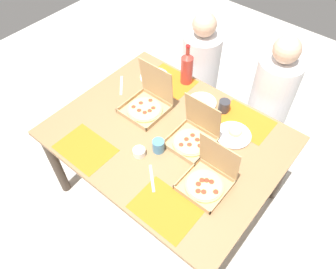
# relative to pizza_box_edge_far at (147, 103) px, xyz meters

# --- Properties ---
(ground_plane) EXTENTS (6.00, 6.00, 0.00)m
(ground_plane) POSITION_rel_pizza_box_edge_far_xyz_m (0.26, -0.09, -0.78)
(ground_plane) COLOR beige
(dining_table) EXTENTS (1.47, 1.15, 0.73)m
(dining_table) POSITION_rel_pizza_box_edge_far_xyz_m (0.26, -0.09, -0.14)
(dining_table) COLOR #3F3328
(dining_table) RESTS_ON ground_plane
(placemat_near_left) EXTENTS (0.36, 0.26, 0.00)m
(placemat_near_left) POSITION_rel_pizza_box_edge_far_xyz_m (-0.07, -0.52, -0.05)
(placemat_near_left) COLOR orange
(placemat_near_left) RESTS_ON dining_table
(placemat_near_right) EXTENTS (0.36, 0.26, 0.00)m
(placemat_near_right) POSITION_rel_pizza_box_edge_far_xyz_m (0.59, -0.52, -0.05)
(placemat_near_right) COLOR orange
(placemat_near_right) RESTS_ON dining_table
(placemat_far_left) EXTENTS (0.36, 0.26, 0.00)m
(placemat_far_left) POSITION_rel_pizza_box_edge_far_xyz_m (-0.07, 0.33, -0.05)
(placemat_far_left) COLOR orange
(placemat_far_left) RESTS_ON dining_table
(placemat_far_right) EXTENTS (0.36, 0.26, 0.00)m
(placemat_far_right) POSITION_rel_pizza_box_edge_far_xyz_m (0.59, 0.33, -0.05)
(placemat_far_right) COLOR orange
(placemat_far_right) RESTS_ON dining_table
(pizza_box_edge_far) EXTENTS (0.28, 0.29, 0.32)m
(pizza_box_edge_far) POSITION_rel_pizza_box_edge_far_xyz_m (0.00, 0.00, 0.00)
(pizza_box_edge_far) COLOR tan
(pizza_box_edge_far) RESTS_ON dining_table
(pizza_box_center) EXTENTS (0.26, 0.26, 0.29)m
(pizza_box_center) POSITION_rel_pizza_box_edge_far_xyz_m (0.68, -0.24, -0.00)
(pizza_box_center) COLOR tan
(pizza_box_center) RESTS_ON dining_table
(pizza_box_corner_left) EXTENTS (0.26, 0.27, 0.30)m
(pizza_box_corner_left) POSITION_rel_pizza_box_edge_far_xyz_m (0.42, -0.04, -0.00)
(pizza_box_corner_left) COLOR tan
(pizza_box_corner_left) RESTS_ON dining_table
(plate_far_right) EXTENTS (0.23, 0.23, 0.03)m
(plate_far_right) POSITION_rel_pizza_box_edge_far_xyz_m (0.60, 0.17, -0.04)
(plate_far_right) COLOR white
(plate_far_right) RESTS_ON dining_table
(plate_far_left) EXTENTS (0.22, 0.22, 0.03)m
(plate_far_left) POSITION_rel_pizza_box_edge_far_xyz_m (-0.18, 0.28, -0.04)
(plate_far_left) COLOR white
(plate_far_left) RESTS_ON dining_table
(plate_middle) EXTENTS (0.21, 0.21, 0.03)m
(plate_middle) POSITION_rel_pizza_box_edge_far_xyz_m (0.27, 0.28, -0.04)
(plate_middle) COLOR white
(plate_middle) RESTS_ON dining_table
(soda_bottle) EXTENTS (0.09, 0.09, 0.32)m
(soda_bottle) POSITION_rel_pizza_box_edge_far_xyz_m (0.04, 0.40, 0.08)
(soda_bottle) COLOR #B2382D
(soda_bottle) RESTS_ON dining_table
(cup_clear_left) EXTENTS (0.08, 0.08, 0.09)m
(cup_clear_left) POSITION_rel_pizza_box_edge_far_xyz_m (0.30, -0.23, -0.01)
(cup_clear_left) COLOR teal
(cup_clear_left) RESTS_ON dining_table
(cup_clear_right) EXTENTS (0.08, 0.08, 0.09)m
(cup_clear_right) POSITION_rel_pizza_box_edge_far_xyz_m (0.42, 0.32, -0.00)
(cup_clear_right) COLOR #333338
(cup_clear_right) RESTS_ON dining_table
(condiment_bowl) EXTENTS (0.08, 0.08, 0.05)m
(condiment_bowl) POSITION_rel_pizza_box_edge_far_xyz_m (0.23, -0.33, -0.03)
(condiment_bowl) COLOR white
(condiment_bowl) RESTS_ON dining_table
(fork_by_far_right) EXTENTS (0.15, 0.14, 0.00)m
(fork_by_far_right) POSITION_rel_pizza_box_edge_far_xyz_m (0.41, -0.42, -0.05)
(fork_by_far_right) COLOR #B7B7BC
(fork_by_far_right) RESTS_ON dining_table
(knife_by_near_left) EXTENTS (0.16, 0.17, 0.00)m
(knife_by_near_left) POSITION_rel_pizza_box_edge_far_xyz_m (-0.31, 0.05, -0.05)
(knife_by_near_left) COLOR #B7B7BC
(knife_by_near_left) RESTS_ON dining_table
(diner_left_seat) EXTENTS (0.32, 0.32, 1.11)m
(diner_left_seat) POSITION_rel_pizza_box_edge_far_xyz_m (-0.07, 0.74, -0.29)
(diner_left_seat) COLOR white
(diner_left_seat) RESTS_ON ground_plane
(diner_right_seat) EXTENTS (0.32, 0.32, 1.18)m
(diner_right_seat) POSITION_rel_pizza_box_edge_far_xyz_m (0.59, 0.74, -0.25)
(diner_right_seat) COLOR white
(diner_right_seat) RESTS_ON ground_plane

